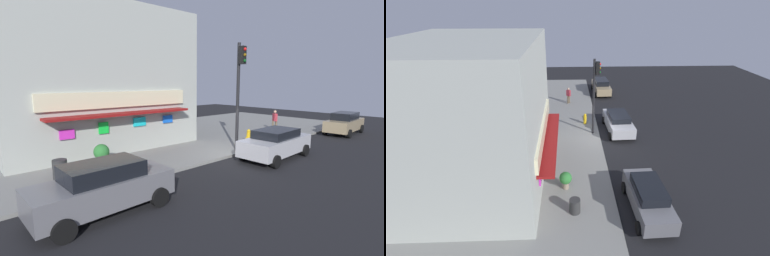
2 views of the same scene
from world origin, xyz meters
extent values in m
plane|color=black|center=(0.00, 0.00, 0.00)|extent=(51.27, 51.27, 0.00)
cube|color=gray|center=(0.00, 6.52, 0.07)|extent=(34.18, 13.03, 0.14)
cube|color=#ADB2A8|center=(-4.58, 7.85, 4.17)|extent=(10.86, 7.63, 8.06)
cube|color=beige|center=(-4.58, 3.96, 3.11)|extent=(8.26, 0.16, 0.81)
cube|color=maroon|center=(-4.58, 3.61, 2.39)|extent=(7.82, 0.90, 0.12)
cube|color=#E533CC|center=(-7.43, 3.98, 1.60)|extent=(0.68, 0.08, 0.45)
cube|color=#19E53F|center=(-5.64, 3.98, 1.71)|extent=(0.51, 0.08, 0.58)
cube|color=#19D8E5|center=(-3.53, 3.98, 1.83)|extent=(0.77, 0.08, 0.48)
cube|color=blue|center=(-1.58, 3.98, 1.80)|extent=(0.68, 0.08, 0.44)
cylinder|color=black|center=(0.72, 0.52, 3.12)|extent=(0.18, 0.18, 5.97)
cube|color=black|center=(0.72, 0.27, 5.44)|extent=(0.32, 0.28, 0.95)
sphere|color=red|center=(0.72, 0.12, 5.74)|extent=(0.18, 0.18, 0.18)
sphere|color=brown|center=(0.72, 0.12, 5.44)|extent=(0.18, 0.18, 0.18)
sphere|color=#0F4C19|center=(0.72, 0.12, 5.14)|extent=(0.18, 0.18, 0.18)
cylinder|color=gold|center=(2.56, 1.04, 0.51)|extent=(0.27, 0.27, 0.75)
sphere|color=gold|center=(2.56, 1.04, 0.96)|extent=(0.23, 0.23, 0.23)
cylinder|color=gold|center=(2.37, 1.04, 0.55)|extent=(0.12, 0.10, 0.10)
cylinder|color=gold|center=(2.76, 1.04, 0.55)|extent=(0.12, 0.10, 0.10)
cylinder|color=#2D2D2D|center=(-8.33, 2.23, 0.53)|extent=(0.56, 0.56, 0.79)
cylinder|color=brown|center=(7.71, 2.53, 0.55)|extent=(0.22, 0.22, 0.82)
cylinder|color=brown|center=(7.94, 2.37, 0.55)|extent=(0.22, 0.22, 0.82)
cube|color=#B2333F|center=(7.82, 2.45, 1.26)|extent=(0.42, 0.47, 0.59)
sphere|color=tan|center=(7.82, 2.45, 1.69)|extent=(0.22, 0.22, 0.22)
cylinder|color=#B2333F|center=(7.70, 2.26, 1.23)|extent=(0.14, 0.14, 0.53)
cylinder|color=#B2333F|center=(7.95, 2.64, 1.23)|extent=(0.14, 0.14, 0.53)
cylinder|color=gray|center=(-6.36, 2.70, 0.33)|extent=(0.37, 0.37, 0.38)
sphere|color=#2D7A33|center=(-6.36, 2.70, 0.83)|extent=(0.72, 0.72, 0.72)
cube|color=#B7B7BC|center=(1.29, -1.63, 0.73)|extent=(4.60, 2.05, 0.81)
cube|color=black|center=(1.29, -1.63, 1.34)|extent=(2.51, 1.66, 0.43)
cylinder|color=black|center=(2.83, -0.64, 0.32)|extent=(0.65, 0.25, 0.64)
cylinder|color=black|center=(2.91, -2.49, 0.32)|extent=(0.65, 0.25, 0.64)
cylinder|color=black|center=(-0.33, -0.78, 0.32)|extent=(0.65, 0.25, 0.64)
cylinder|color=black|center=(-0.25, -2.63, 0.32)|extent=(0.65, 0.25, 0.64)
cube|color=#9E8966|center=(11.48, -1.40, 0.73)|extent=(4.54, 1.89, 0.82)
cube|color=black|center=(11.48, -1.40, 1.41)|extent=(2.48, 1.52, 0.54)
cylinder|color=black|center=(12.99, -0.49, 0.32)|extent=(0.65, 0.25, 0.64)
cylinder|color=black|center=(13.08, -2.14, 0.32)|extent=(0.65, 0.25, 0.64)
cylinder|color=black|center=(9.88, -0.66, 0.32)|extent=(0.65, 0.25, 0.64)
cylinder|color=black|center=(9.97, -2.31, 0.32)|extent=(0.65, 0.25, 0.64)
cube|color=slate|center=(-8.16, -1.51, 0.73)|extent=(4.33, 1.80, 0.81)
cube|color=black|center=(-8.16, -1.51, 1.37)|extent=(2.36, 1.47, 0.49)
cylinder|color=black|center=(-6.69, -0.64, 0.32)|extent=(0.65, 0.24, 0.64)
cylinder|color=black|center=(-6.64, -2.29, 0.32)|extent=(0.65, 0.24, 0.64)
cylinder|color=black|center=(-9.69, -0.74, 0.32)|extent=(0.65, 0.24, 0.64)
cylinder|color=black|center=(-9.63, -2.39, 0.32)|extent=(0.65, 0.24, 0.64)
camera|label=1|loc=(-11.49, -9.29, 4.01)|focal=25.81mm
camera|label=2|loc=(-18.83, 2.47, 9.91)|focal=25.02mm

